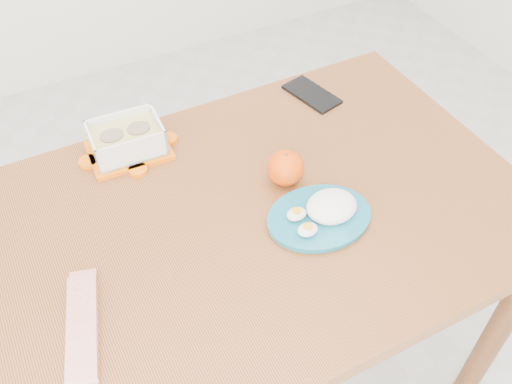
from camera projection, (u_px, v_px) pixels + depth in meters
name	position (u px, v px, depth m)	size (l,w,h in m)	color
ground	(282.00, 341.00, 1.84)	(3.50, 3.50, 0.00)	#B7B7B2
dining_table	(256.00, 241.00, 1.30)	(1.19, 0.80, 0.75)	brown
food_container	(127.00, 140.00, 1.33)	(0.19, 0.15, 0.08)	orange
orange_fruit	(286.00, 168.00, 1.26)	(0.08, 0.08, 0.08)	#FF5905
rice_plate	(323.00, 212.00, 1.20)	(0.24, 0.24, 0.06)	#17687F
candy_bar	(82.00, 327.00, 1.02)	(0.21, 0.05, 0.02)	red
smartphone	(312.00, 94.00, 1.50)	(0.08, 0.15, 0.01)	black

